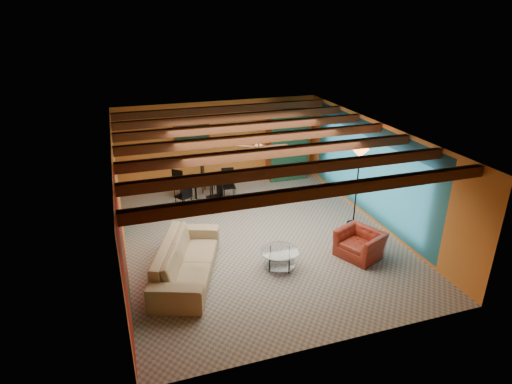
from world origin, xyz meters
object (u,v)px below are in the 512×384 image
object	(u,v)px
sofa	(187,260)
potted_plant	(287,107)
armoire	(286,147)
floor_lamp	(357,188)
coffee_table	(280,259)
vase	(202,168)
armchair	(360,244)
dining_table	(203,187)

from	to	relation	value
sofa	potted_plant	distance (m)	6.75
armoire	floor_lamp	size ratio (longest dim) A/B	1.04
sofa	coffee_table	xyz separation A→B (m)	(2.00, -0.32, -0.18)
sofa	potted_plant	size ratio (longest dim) A/B	5.99
sofa	coffee_table	size ratio (longest dim) A/B	3.21
vase	floor_lamp	bearing A→B (deg)	-37.27
potted_plant	vase	distance (m)	3.56
armchair	dining_table	world-z (taller)	dining_table
armoire	potted_plant	distance (m)	1.33
coffee_table	floor_lamp	size ratio (longest dim) A/B	0.40
dining_table	potted_plant	xyz separation A→B (m)	(3.08, 1.13, 1.94)
vase	armchair	bearing A→B (deg)	-55.84
armchair	potted_plant	world-z (taller)	potted_plant
sofa	dining_table	world-z (taller)	dining_table
sofa	floor_lamp	xyz separation A→B (m)	(4.65, 1.06, 0.66)
potted_plant	sofa	bearing A→B (deg)	-130.73
potted_plant	floor_lamp	bearing A→B (deg)	-83.28
floor_lamp	vase	xyz separation A→B (m)	(-3.53, 2.69, 0.00)
armoire	potted_plant	xyz separation A→B (m)	(0.00, 0.00, 1.33)
armchair	armoire	bearing A→B (deg)	152.35
floor_lamp	sofa	bearing A→B (deg)	-167.15
armchair	vase	xyz separation A→B (m)	(-2.83, 4.17, 0.74)
coffee_table	potted_plant	xyz separation A→B (m)	(2.20, 5.20, 2.21)
potted_plant	vase	world-z (taller)	potted_plant
dining_table	floor_lamp	bearing A→B (deg)	-37.27
coffee_table	floor_lamp	distance (m)	3.10
potted_plant	dining_table	bearing A→B (deg)	-159.77
floor_lamp	vase	size ratio (longest dim) A/B	11.57
sofa	coffee_table	bearing A→B (deg)	-78.77
dining_table	coffee_table	bearing A→B (deg)	-77.79
potted_plant	coffee_table	bearing A→B (deg)	-112.94
armoire	floor_lamp	bearing A→B (deg)	-82.44
armchair	potted_plant	size ratio (longest dim) A/B	2.13
armchair	coffee_table	xyz separation A→B (m)	(-1.95, 0.11, -0.10)
sofa	armchair	size ratio (longest dim) A/B	2.80
vase	coffee_table	bearing A→B (deg)	-77.79
armoire	coffee_table	bearing A→B (deg)	-112.10
coffee_table	vase	distance (m)	4.24
coffee_table	potted_plant	bearing A→B (deg)	67.06
armchair	armoire	size ratio (longest dim) A/B	0.44
sofa	vase	size ratio (longest dim) A/B	14.99
sofa	armoire	xyz separation A→B (m)	(4.20, 4.88, 0.70)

